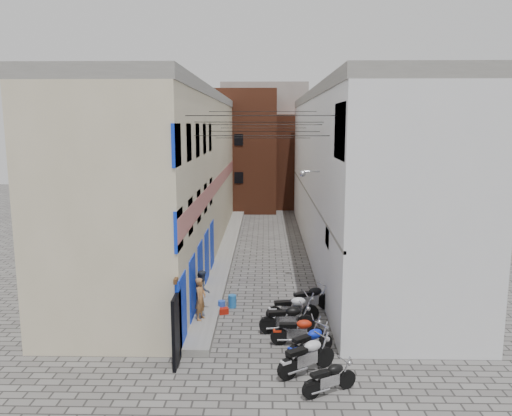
# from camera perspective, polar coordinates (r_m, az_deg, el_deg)

# --- Properties ---
(ground) EXTENTS (90.00, 90.00, 0.00)m
(ground) POSITION_cam_1_polar(r_m,az_deg,el_deg) (16.28, 0.49, -16.78)
(ground) COLOR #595654
(ground) RESTS_ON ground
(plinth) EXTENTS (0.90, 26.00, 0.25)m
(plinth) POSITION_cam_1_polar(r_m,az_deg,el_deg) (28.57, -3.34, -4.83)
(plinth) COLOR gray
(plinth) RESTS_ON ground
(building_left) EXTENTS (5.10, 27.00, 9.00)m
(building_left) POSITION_cam_1_polar(r_m,az_deg,el_deg) (28.15, -9.41, 3.88)
(building_left) COLOR #C1B592
(building_left) RESTS_ON ground
(building_right) EXTENTS (5.94, 26.00, 9.00)m
(building_right) POSITION_cam_1_polar(r_m,az_deg,el_deg) (28.14, 11.06, 3.85)
(building_right) COLOR silver
(building_right) RESTS_ON ground
(building_far_brick_left) EXTENTS (6.00, 6.00, 10.00)m
(building_far_brick_left) POSITION_cam_1_polar(r_m,az_deg,el_deg) (42.70, -1.77, 6.58)
(building_far_brick_left) COLOR brown
(building_far_brick_left) RESTS_ON ground
(building_far_brick_right) EXTENTS (5.00, 6.00, 8.00)m
(building_far_brick_right) POSITION_cam_1_polar(r_m,az_deg,el_deg) (44.80, 4.79, 5.41)
(building_far_brick_right) COLOR brown
(building_far_brick_right) RESTS_ON ground
(building_far_concrete) EXTENTS (8.00, 5.00, 11.00)m
(building_far_concrete) POSITION_cam_1_polar(r_m,az_deg,el_deg) (48.62, 0.96, 7.54)
(building_far_concrete) COLOR gray
(building_far_concrete) RESTS_ON ground
(far_shopfront) EXTENTS (2.00, 0.30, 2.40)m
(far_shopfront) POSITION_cam_1_polar(r_m,az_deg,el_deg) (40.24, 0.90, 0.96)
(far_shopfront) COLOR black
(far_shopfront) RESTS_ON ground
(overhead_wires) EXTENTS (5.80, 13.02, 1.32)m
(overhead_wires) POSITION_cam_1_polar(r_m,az_deg,el_deg) (22.23, 0.74, 9.31)
(overhead_wires) COLOR black
(overhead_wires) RESTS_ON ground
(motorcycle_a) EXTENTS (1.75, 1.27, 0.98)m
(motorcycle_a) POSITION_cam_1_polar(r_m,az_deg,el_deg) (14.35, 8.41, -18.52)
(motorcycle_a) COLOR black
(motorcycle_a) RESTS_ON ground
(motorcycle_b) EXTENTS (2.04, 1.66, 1.17)m
(motorcycle_b) POSITION_cam_1_polar(r_m,az_deg,el_deg) (15.24, 5.82, -16.31)
(motorcycle_b) COLOR #B9B8BD
(motorcycle_b) RESTS_ON ground
(motorcycle_c) EXTENTS (1.85, 1.61, 1.08)m
(motorcycle_c) POSITION_cam_1_polar(r_m,az_deg,el_deg) (16.17, 6.18, -14.90)
(motorcycle_c) COLOR #0C22BB
(motorcycle_c) RESTS_ON ground
(motorcycle_d) EXTENTS (1.85, 0.63, 1.06)m
(motorcycle_d) POSITION_cam_1_polar(r_m,az_deg,el_deg) (16.99, 4.84, -13.68)
(motorcycle_d) COLOR #B0210C
(motorcycle_d) RESTS_ON ground
(motorcycle_e) EXTENTS (2.03, 0.87, 1.14)m
(motorcycle_e) POSITION_cam_1_polar(r_m,az_deg,el_deg) (17.85, 3.57, -12.35)
(motorcycle_e) COLOR black
(motorcycle_e) RESTS_ON ground
(motorcycle_f) EXTENTS (2.05, 0.91, 1.15)m
(motorcycle_f) POSITION_cam_1_polar(r_m,az_deg,el_deg) (18.77, 4.20, -11.22)
(motorcycle_f) COLOR silver
(motorcycle_f) RESTS_ON ground
(motorcycle_g) EXTENTS (2.08, 1.42, 1.16)m
(motorcycle_g) POSITION_cam_1_polar(r_m,az_deg,el_deg) (19.79, 6.22, -10.12)
(motorcycle_g) COLOR black
(motorcycle_g) RESTS_ON ground
(person_a) EXTENTS (0.51, 0.65, 1.55)m
(person_a) POSITION_cam_1_polar(r_m,az_deg,el_deg) (18.33, -6.37, -10.27)
(person_a) COLOR #9F6939
(person_a) RESTS_ON plinth
(person_b) EXTENTS (0.58, 0.74, 1.50)m
(person_b) POSITION_cam_1_polar(r_m,az_deg,el_deg) (19.36, -6.13, -9.24)
(person_b) COLOR #313A4A
(person_b) RESTS_ON plinth
(water_jug_near) EXTENTS (0.29, 0.29, 0.44)m
(water_jug_near) POSITION_cam_1_polar(r_m,az_deg,el_deg) (19.83, -3.95, -11.13)
(water_jug_near) COLOR blue
(water_jug_near) RESTS_ON ground
(water_jug_far) EXTENTS (0.41, 0.41, 0.50)m
(water_jug_far) POSITION_cam_1_polar(r_m,az_deg,el_deg) (20.24, -2.73, -10.59)
(water_jug_far) COLOR blue
(water_jug_far) RESTS_ON ground
(red_crate) EXTENTS (0.43, 0.37, 0.23)m
(red_crate) POSITION_cam_1_polar(r_m,az_deg,el_deg) (19.67, -3.75, -11.65)
(red_crate) COLOR #A7190B
(red_crate) RESTS_ON ground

